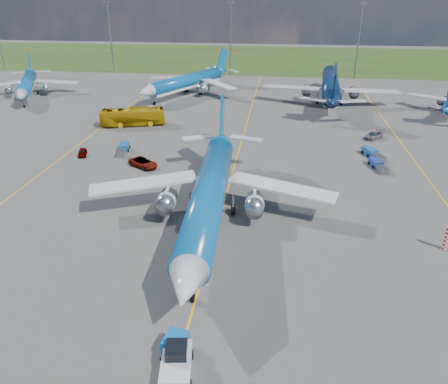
# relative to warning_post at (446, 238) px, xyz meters

# --- Properties ---
(ground) EXTENTS (400.00, 400.00, 0.00)m
(ground) POSITION_rel_warning_post_xyz_m (-26.00, -8.00, -1.50)
(ground) COLOR #50504E
(ground) RESTS_ON ground
(grass_strip) EXTENTS (400.00, 80.00, 0.01)m
(grass_strip) POSITION_rel_warning_post_xyz_m (-26.00, 142.00, -1.50)
(grass_strip) COLOR #2D4719
(grass_strip) RESTS_ON ground
(taxiway_lines) EXTENTS (60.25, 160.00, 0.02)m
(taxiway_lines) POSITION_rel_warning_post_xyz_m (-25.83, 19.70, -1.49)
(taxiway_lines) COLOR #F1AC15
(taxiway_lines) RESTS_ON ground
(floodlight_masts) EXTENTS (202.20, 0.50, 22.70)m
(floodlight_masts) POSITION_rel_warning_post_xyz_m (-16.00, 102.00, 11.06)
(floodlight_masts) COLOR slate
(floodlight_masts) RESTS_ON ground
(warning_post) EXTENTS (0.50, 0.50, 3.00)m
(warning_post) POSITION_rel_warning_post_xyz_m (0.00, 0.00, 0.00)
(warning_post) COLOR red
(warning_post) RESTS_ON ground
(bg_jet_nw) EXTENTS (40.69, 44.96, 9.59)m
(bg_jet_nw) POSITION_rel_warning_post_xyz_m (-85.90, 64.37, -1.50)
(bg_jet_nw) COLOR #0B5CA4
(bg_jet_nw) RESTS_ON ground
(bg_jet_nnw) EXTENTS (45.03, 49.37, 10.48)m
(bg_jet_nnw) POSITION_rel_warning_post_xyz_m (-44.26, 71.98, -1.50)
(bg_jet_nnw) COLOR #0B5CA4
(bg_jet_nnw) RESTS_ON ground
(bg_jet_n) EXTENTS (39.19, 49.47, 12.28)m
(bg_jet_n) POSITION_rel_warning_post_xyz_m (-6.65, 69.71, -1.50)
(bg_jet_n) COLOR #081F45
(bg_jet_n) RESTS_ON ground
(main_airliner) EXTENTS (35.95, 45.95, 11.60)m
(main_airliner) POSITION_rel_warning_post_xyz_m (-26.99, 2.30, -1.50)
(main_airliner) COLOR #0B5CA4
(main_airliner) RESTS_ON ground
(pushback_tug) EXTENTS (2.85, 6.14, 2.04)m
(pushback_tug) POSITION_rel_warning_post_xyz_m (-25.84, -20.71, -0.68)
(pushback_tug) COLOR silver
(pushback_tug) RESTS_ON ground
(uld_container) EXTENTS (1.97, 2.30, 1.64)m
(uld_container) POSITION_rel_warning_post_xyz_m (-26.36, -18.84, -0.68)
(uld_container) COLOR blue
(uld_container) RESTS_ON ground
(apron_bus) EXTENTS (13.87, 7.05, 3.77)m
(apron_bus) POSITION_rel_warning_post_xyz_m (-49.78, 42.21, 0.39)
(apron_bus) COLOR #BF930B
(apron_bus) RESTS_ON ground
(service_car_a) EXTENTS (2.43, 3.71, 1.17)m
(service_car_a) POSITION_rel_warning_post_xyz_m (-52.81, 23.43, -0.91)
(service_car_a) COLOR #999999
(service_car_a) RESTS_ON ground
(service_car_b) EXTENTS (5.79, 5.01, 1.48)m
(service_car_b) POSITION_rel_warning_post_xyz_m (-40.67, 19.57, -0.76)
(service_car_b) COLOR #999999
(service_car_b) RESTS_ON ground
(service_car_c) EXTENTS (4.60, 4.88, 1.39)m
(service_car_c) POSITION_rel_warning_post_xyz_m (-0.76, 39.61, -0.81)
(service_car_c) COLOR #999999
(service_car_c) RESTS_ON ground
(baggage_tug_w) EXTENTS (3.38, 5.77, 1.26)m
(baggage_tug_w) POSITION_rel_warning_post_xyz_m (-2.75, 29.04, -0.91)
(baggage_tug_w) COLOR #1C56A8
(baggage_tug_w) RESTS_ON ground
(baggage_tug_c) EXTENTS (2.49, 5.79, 1.26)m
(baggage_tug_c) POSITION_rel_warning_post_xyz_m (-46.35, 26.03, -0.91)
(baggage_tug_c) COLOR #1A5B9D
(baggage_tug_c) RESTS_ON ground
(baggage_tug_e) EXTENTS (2.45, 5.43, 1.18)m
(baggage_tug_e) POSITION_rel_warning_post_xyz_m (-2.83, 23.83, -0.95)
(baggage_tug_e) COLOR #193596
(baggage_tug_e) RESTS_ON ground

